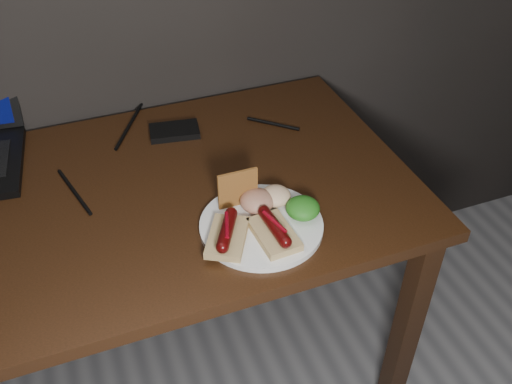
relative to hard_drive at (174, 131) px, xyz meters
The scene contains 10 objects.
desk 0.33m from the hard_drive, 138.36° to the right, with size 1.40×0.70×0.75m.
hard_drive is the anchor object (origin of this frame).
desk_cables 0.25m from the hard_drive, behind, with size 1.10×0.41×0.01m.
plate 0.40m from the hard_drive, 78.96° to the right, with size 0.25×0.25×0.01m, color white.
bread_sausage_left 0.42m from the hard_drive, 90.34° to the right, with size 0.12×0.13×0.04m.
bread_sausage_center 0.45m from the hard_drive, 79.00° to the right, with size 0.08×0.12×0.04m.
crispbread 0.33m from the hard_drive, 80.67° to the right, with size 0.09×0.01×0.09m, color #AE6F2F.
salad_greens 0.44m from the hard_drive, 67.86° to the right, with size 0.07×0.07×0.04m, color #125C12.
salsa_mound 0.36m from the hard_drive, 76.22° to the right, with size 0.07×0.07×0.04m, color maroon.
coleslaw_mound 0.37m from the hard_drive, 69.66° to the right, with size 0.06×0.06×0.04m, color silver.
Camera 1 is at (-0.00, 0.40, 1.54)m, focal length 40.00 mm.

